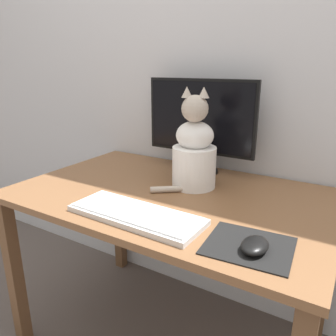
{
  "coord_description": "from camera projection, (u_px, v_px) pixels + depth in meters",
  "views": [
    {
      "loc": [
        0.59,
        -1.0,
        1.17
      ],
      "look_at": [
        0.03,
        -0.07,
        0.83
      ],
      "focal_mm": 35.0,
      "sensor_mm": 36.0,
      "label": 1
    }
  ],
  "objects": [
    {
      "name": "computer_mouse_right",
      "position": [
        255.0,
        245.0,
        0.84
      ],
      "size": [
        0.07,
        0.1,
        0.03
      ],
      "color": "black",
      "rests_on": "mousepad_right"
    },
    {
      "name": "monitor",
      "position": [
        200.0,
        122.0,
        1.42
      ],
      "size": [
        0.5,
        0.17,
        0.41
      ],
      "color": "black",
      "rests_on": "desk"
    },
    {
      "name": "mousepad_right",
      "position": [
        249.0,
        246.0,
        0.87
      ],
      "size": [
        0.24,
        0.22,
        0.0
      ],
      "rotation": [
        0.0,
        0.0,
        0.08
      ],
      "color": "black",
      "rests_on": "desk"
    },
    {
      "name": "desk",
      "position": [
        171.0,
        215.0,
        1.28
      ],
      "size": [
        1.18,
        0.76,
        0.71
      ],
      "color": "brown",
      "rests_on": "ground_plane"
    },
    {
      "name": "keyboard",
      "position": [
        136.0,
        214.0,
        1.03
      ],
      "size": [
        0.45,
        0.18,
        0.02
      ],
      "rotation": [
        0.0,
        0.0,
        -0.03
      ],
      "color": "silver",
      "rests_on": "desk"
    },
    {
      "name": "cat",
      "position": [
        194.0,
        151.0,
        1.26
      ],
      "size": [
        0.22,
        0.27,
        0.39
      ],
      "rotation": [
        0.0,
        0.0,
        0.3
      ],
      "color": "white",
      "rests_on": "desk"
    },
    {
      "name": "wall_back",
      "position": [
        219.0,
        46.0,
        1.42
      ],
      "size": [
        7.0,
        0.04,
        2.5
      ],
      "color": "silver",
      "rests_on": "ground_plane"
    }
  ]
}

